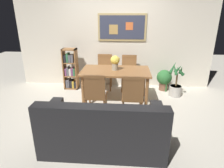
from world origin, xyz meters
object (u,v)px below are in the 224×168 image
object	(u,v)px
dining_chair_far_left	(105,69)
potted_palm	(176,85)
dining_chair_near_right	(133,94)
leather_couch	(103,131)
dining_chair_far_right	(129,70)
bookshelf	(71,70)
potted_ivy	(164,79)
dining_table	(116,74)
dining_chair_near_left	(96,92)
flower_vase	(115,62)

from	to	relation	value
dining_chair_far_left	potted_palm	world-z (taller)	dining_chair_far_left
dining_chair_near_right	leather_couch	distance (m)	1.01
dining_chair_far_right	bookshelf	xyz separation A→B (m)	(-1.55, -0.03, -0.04)
potted_ivy	dining_table	bearing A→B (deg)	-147.67
dining_chair_near_left	leather_couch	size ratio (longest dim) A/B	0.51
leather_couch	dining_table	bearing A→B (deg)	86.96
leather_couch	potted_ivy	xyz separation A→B (m)	(1.33, 2.48, 0.00)
bookshelf	potted_palm	xyz separation A→B (m)	(2.70, -0.32, -0.22)
potted_ivy	dining_chair_near_left	bearing A→B (deg)	-134.82
flower_vase	potted_palm	bearing A→B (deg)	15.45
dining_chair_near_right	bookshelf	xyz separation A→B (m)	(-1.61, 1.56, -0.04)
bookshelf	dining_chair_far_left	bearing A→B (deg)	5.51
dining_chair_near_left	potted_ivy	xyz separation A→B (m)	(1.57, 1.58, -0.22)
leather_couch	flower_vase	distance (m)	1.82
dining_chair_far_left	potted_palm	distance (m)	1.86
dining_chair_near_right	potted_ivy	world-z (taller)	dining_chair_near_right
dining_table	flower_vase	xyz separation A→B (m)	(-0.01, 0.01, 0.28)
dining_chair_far_left	leather_couch	world-z (taller)	dining_chair_far_left
dining_chair_near_left	flower_vase	world-z (taller)	flower_vase
dining_chair_near_left	potted_ivy	bearing A→B (deg)	45.18
dining_chair_near_right	dining_chair_near_left	xyz separation A→B (m)	(-0.69, 0.03, 0.00)
potted_palm	dining_table	bearing A→B (deg)	-163.92
potted_palm	flower_vase	distance (m)	1.66
dining_chair_far_left	dining_chair_far_right	bearing A→B (deg)	-4.69
dining_table	dining_chair_near_left	size ratio (longest dim) A/B	1.66
dining_table	flower_vase	bearing A→B (deg)	134.51
dining_table	dining_chair_near_right	world-z (taller)	dining_chair_near_right
dining_table	dining_chair_far_left	xyz separation A→B (m)	(-0.34, 0.83, -0.12)
dining_chair_far_right	dining_chair_far_left	xyz separation A→B (m)	(-0.64, 0.05, 0.00)
dining_table	flower_vase	world-z (taller)	flower_vase
potted_palm	flower_vase	bearing A→B (deg)	-164.55
dining_chair_far_right	potted_palm	world-z (taller)	dining_chair_far_right
dining_table	leather_couch	bearing A→B (deg)	-93.04
leather_couch	potted_palm	bearing A→B (deg)	53.78
dining_table	leather_couch	distance (m)	1.73
dining_table	potted_ivy	bearing A→B (deg)	32.33
dining_chair_far_left	leather_couch	distance (m)	2.54
dining_chair_near_right	flower_vase	size ratio (longest dim) A/B	2.81
dining_chair_near_right	potted_ivy	distance (m)	1.84
dining_chair_far_left	dining_table	bearing A→B (deg)	-67.82
dining_table	potted_ivy	size ratio (longest dim) A/B	2.42
dining_chair_far_right	leather_couch	world-z (taller)	dining_chair_far_right
dining_chair_far_right	potted_ivy	xyz separation A→B (m)	(0.93, 0.01, -0.22)
dining_chair_near_left	potted_palm	size ratio (longest dim) A/B	1.07
leather_couch	potted_palm	size ratio (longest dim) A/B	2.12
potted_ivy	leather_couch	bearing A→B (deg)	-118.18
dining_table	bookshelf	size ratio (longest dim) A/B	1.40
dining_chair_near_right	flower_vase	distance (m)	1.00
bookshelf	leather_couch	bearing A→B (deg)	-64.66
flower_vase	dining_chair_near_right	bearing A→B (deg)	-65.63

